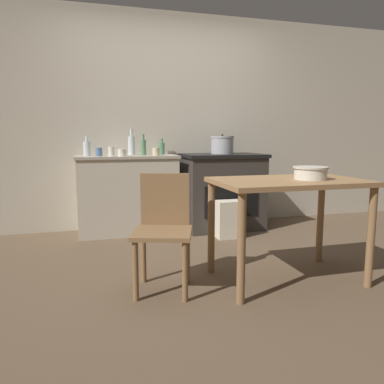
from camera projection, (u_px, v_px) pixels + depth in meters
name	position (u px, v px, depth m)	size (l,w,h in m)	color
ground_plane	(205.00, 265.00, 3.22)	(14.00, 14.00, 0.00)	brown
wall_back	(166.00, 122.00, 4.55)	(8.00, 0.07, 2.55)	beige
counter_cabinet	(128.00, 194.00, 4.26)	(1.13, 0.52, 0.89)	beige
stove	(222.00, 191.00, 4.50)	(0.95, 0.67, 0.89)	#38332D
work_table	(288.00, 195.00, 2.80)	(1.10, 0.70, 0.78)	#997047
chair	(164.00, 227.00, 2.67)	(0.50, 0.50, 0.83)	olive
flour_sack	(228.00, 219.00, 4.07)	(0.27, 0.19, 0.41)	beige
stock_pot	(222.00, 145.00, 4.44)	(0.28, 0.28, 0.23)	#A8A8AD
mixing_bowl_large	(311.00, 172.00, 2.78)	(0.26, 0.26, 0.09)	silver
bottle_far_left	(143.00, 147.00, 4.26)	(0.06, 0.06, 0.24)	#517F5B
bottle_left	(87.00, 148.00, 4.18)	(0.08, 0.08, 0.22)	silver
bottle_mid_left	(132.00, 145.00, 4.29)	(0.08, 0.08, 0.29)	silver
bottle_center_left	(162.00, 148.00, 4.47)	(0.07, 0.07, 0.19)	#517F5B
cup_center	(112.00, 151.00, 4.01)	(0.07, 0.07, 0.10)	silver
cup_center_right	(156.00, 152.00, 4.14)	(0.08, 0.08, 0.09)	beige
cup_mid_right	(122.00, 153.00, 4.02)	(0.09, 0.09, 0.08)	silver
cup_right	(99.00, 152.00, 4.05)	(0.07, 0.07, 0.09)	#4C6B99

